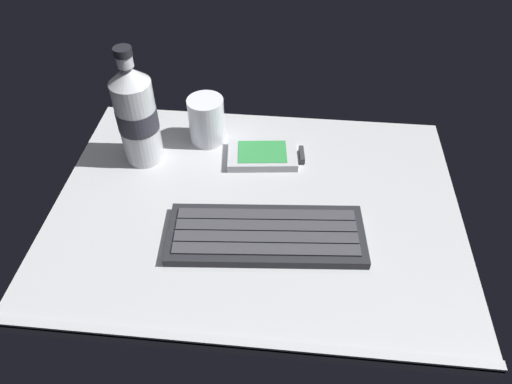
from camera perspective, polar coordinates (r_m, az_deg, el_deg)
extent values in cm
cube|color=#B7BABC|center=(74.75, 0.00, -2.16)|extent=(64.00, 48.00, 2.00)
cube|color=#B7BABC|center=(60.19, -2.25, -17.75)|extent=(64.00, 1.20, 0.80)
cube|color=#232328|center=(69.10, 1.23, -5.27)|extent=(29.78, 13.26, 1.40)
cube|color=#3D3D42|center=(70.61, 1.25, -2.77)|extent=(26.75, 4.10, 0.30)
cube|color=#3D3D42|center=(69.16, 1.25, -4.12)|extent=(26.75, 4.10, 0.30)
cube|color=#3D3D42|center=(67.74, 1.24, -5.53)|extent=(26.75, 4.10, 0.30)
cube|color=#3D3D42|center=(66.37, 1.24, -7.00)|extent=(26.75, 4.10, 0.30)
cube|color=#B7BABF|center=(81.80, 1.13, 4.53)|extent=(12.74, 8.84, 1.40)
cube|color=green|center=(81.31, 1.13, 4.93)|extent=(8.99, 6.79, 0.10)
cube|color=#333338|center=(82.23, 5.60, 4.54)|extent=(1.20, 3.86, 1.12)
cylinder|color=silver|center=(84.21, -6.05, 8.71)|extent=(6.40, 6.40, 8.50)
cylinder|color=red|center=(84.80, -6.00, 8.17)|extent=(5.50, 5.50, 6.12)
cylinder|color=silver|center=(80.27, -14.20, 8.28)|extent=(6.60, 6.60, 15.00)
cone|color=silver|center=(75.47, -15.41, 13.67)|extent=(6.60, 6.60, 2.80)
cylinder|color=silver|center=(74.35, -15.75, 15.17)|extent=(2.51, 2.51, 1.80)
cylinder|color=black|center=(73.65, -15.98, 16.17)|extent=(2.77, 2.77, 1.20)
cylinder|color=#2D2D38|center=(79.84, -14.29, 8.71)|extent=(6.73, 6.73, 3.80)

